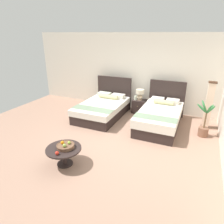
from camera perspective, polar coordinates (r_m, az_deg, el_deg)
name	(u,v)px	position (r m, az deg, el deg)	size (l,w,h in m)	color
ground_plane	(111,142)	(5.61, -0.41, -8.45)	(9.20, 9.45, 0.02)	#9E7864
wall_back	(143,73)	(7.73, 8.84, 11.03)	(9.20, 0.12, 2.83)	silver
bed_near_window	(103,108)	(7.15, -2.57, 1.11)	(1.40, 2.20, 1.24)	#2C211F
bed_near_corner	(160,117)	(6.53, 13.50, -1.28)	(1.24, 2.24, 1.27)	#2C211F
nightstand	(139,106)	(7.55, 7.73, 1.64)	(0.47, 0.44, 0.49)	#2C211F
table_lamp	(140,94)	(7.42, 7.97, 5.21)	(0.31, 0.31, 0.39)	beige
vase	(136,98)	(7.45, 6.72, 4.04)	(0.11, 0.11, 0.15)	silver
coffee_table	(64,151)	(4.68, -13.54, -10.88)	(0.79, 0.79, 0.42)	#2C211F
fruit_bowl	(66,146)	(4.61, -13.10, -9.34)	(0.40, 0.40, 0.15)	brown
loose_apple	(57,153)	(4.42, -15.39, -11.20)	(0.08, 0.08, 0.08)	red
floor_lamp_corner	(209,106)	(6.78, 25.82, 1.65)	(0.24, 0.24, 1.47)	#3D2315
potted_palm	(204,125)	(6.31, 24.75, -3.47)	(0.50, 0.52, 1.05)	brown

